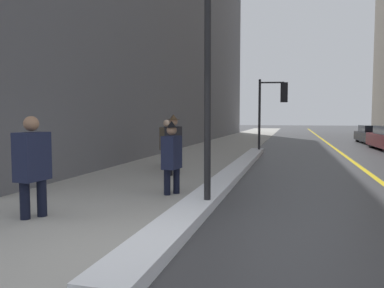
% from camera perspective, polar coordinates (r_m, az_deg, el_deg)
% --- Properties ---
extents(ground_plane, '(160.00, 160.00, 0.00)m').
position_cam_1_polar(ground_plane, '(4.79, -8.18, -16.06)').
color(ground_plane, '#38383A').
extents(sidewalk_slab, '(4.00, 80.00, 0.01)m').
position_cam_1_polar(sidewalk_slab, '(19.57, 3.86, -0.78)').
color(sidewalk_slab, '#9E9B93').
rests_on(sidewalk_slab, ground).
extents(road_centre_stripe, '(0.16, 80.00, 0.00)m').
position_cam_1_polar(road_centre_stripe, '(19.33, 21.59, -1.13)').
color(road_centre_stripe, gold).
rests_on(road_centre_stripe, ground).
extents(snow_bank_curb, '(0.58, 15.43, 0.17)m').
position_cam_1_polar(snow_bank_curb, '(10.77, 6.31, -4.31)').
color(snow_bank_curb, white).
rests_on(snow_bank_curb, ground).
extents(lamp_post, '(0.28, 0.28, 5.05)m').
position_cam_1_polar(lamp_post, '(6.77, 2.41, 15.71)').
color(lamp_post, black).
rests_on(lamp_post, ground).
extents(traffic_light_near, '(1.30, 0.46, 3.40)m').
position_cam_1_polar(traffic_light_near, '(17.68, 12.55, 6.54)').
color(traffic_light_near, black).
rests_on(traffic_light_near, ground).
extents(pedestrian_in_glasses, '(0.37, 0.57, 1.67)m').
position_cam_1_polar(pedestrian_in_glasses, '(6.58, -23.15, -2.54)').
color(pedestrian_in_glasses, black).
rests_on(pedestrian_in_glasses, ground).
extents(pedestrian_trailing, '(0.34, 0.71, 1.57)m').
position_cam_1_polar(pedestrian_trailing, '(7.96, -3.07, -1.66)').
color(pedestrian_trailing, black).
rests_on(pedestrian_trailing, ground).
extents(pedestrian_with_shoulder_bag, '(0.37, 0.76, 1.74)m').
position_cam_1_polar(pedestrian_with_shoulder_bag, '(10.64, -2.81, 0.27)').
color(pedestrian_with_shoulder_bag, black).
rests_on(pedestrian_with_shoulder_bag, ground).
extents(pedestrian_nearside, '(0.35, 0.74, 1.58)m').
position_cam_1_polar(pedestrian_nearside, '(12.41, -3.84, 0.46)').
color(pedestrian_nearside, '#2A241B').
rests_on(pedestrian_nearside, ground).
extents(parked_car_black, '(1.90, 4.29, 1.16)m').
position_cam_1_polar(parked_car_black, '(26.83, 26.09, 1.29)').
color(parked_car_black, black).
rests_on(parked_car_black, ground).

